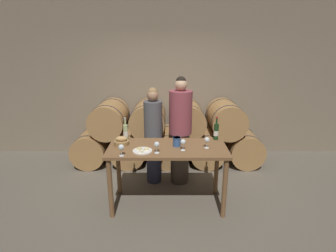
{
  "coord_description": "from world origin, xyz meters",
  "views": [
    {
      "loc": [
        0.01,
        -3.27,
        2.2
      ],
      "look_at": [
        0.0,
        0.14,
        1.13
      ],
      "focal_mm": 28.0,
      "sensor_mm": 36.0,
      "label": 1
    }
  ],
  "objects_px": {
    "wine_bottle_red": "(217,132)",
    "wine_glass_left": "(157,145)",
    "wine_bottle_white": "(126,132)",
    "wine_glass_center": "(184,142)",
    "cheese_plate": "(143,151)",
    "bread_basket": "(122,142)",
    "person_right": "(181,131)",
    "tasting_table": "(168,155)",
    "blue_crock": "(177,141)",
    "person_left": "(154,135)",
    "wine_glass_right": "(207,140)",
    "wine_glass_far_left": "(122,148)"
  },
  "relations": [
    {
      "from": "wine_glass_center",
      "to": "person_right",
      "type": "bearing_deg",
      "value": 89.96
    },
    {
      "from": "tasting_table",
      "to": "bread_basket",
      "type": "distance_m",
      "value": 0.66
    },
    {
      "from": "wine_bottle_red",
      "to": "bread_basket",
      "type": "xyz_separation_m",
      "value": [
        -1.33,
        -0.21,
        -0.07
      ]
    },
    {
      "from": "wine_glass_left",
      "to": "wine_glass_right",
      "type": "relative_size",
      "value": 1.0
    },
    {
      "from": "wine_glass_right",
      "to": "cheese_plate",
      "type": "bearing_deg",
      "value": -172.08
    },
    {
      "from": "person_right",
      "to": "wine_bottle_white",
      "type": "height_order",
      "value": "person_right"
    },
    {
      "from": "wine_glass_far_left",
      "to": "wine_glass_right",
      "type": "relative_size",
      "value": 1.0
    },
    {
      "from": "cheese_plate",
      "to": "bread_basket",
      "type": "bearing_deg",
      "value": 142.89
    },
    {
      "from": "cheese_plate",
      "to": "wine_glass_center",
      "type": "xyz_separation_m",
      "value": [
        0.52,
        0.04,
        0.1
      ]
    },
    {
      "from": "person_left",
      "to": "wine_glass_right",
      "type": "distance_m",
      "value": 1.04
    },
    {
      "from": "wine_bottle_white",
      "to": "wine_glass_center",
      "type": "relative_size",
      "value": 2.21
    },
    {
      "from": "person_left",
      "to": "wine_glass_center",
      "type": "height_order",
      "value": "person_left"
    },
    {
      "from": "person_right",
      "to": "bread_basket",
      "type": "relative_size",
      "value": 8.42
    },
    {
      "from": "cheese_plate",
      "to": "wine_glass_right",
      "type": "distance_m",
      "value": 0.86
    },
    {
      "from": "person_right",
      "to": "blue_crock",
      "type": "relative_size",
      "value": 13.78
    },
    {
      "from": "tasting_table",
      "to": "person_right",
      "type": "relative_size",
      "value": 0.91
    },
    {
      "from": "tasting_table",
      "to": "wine_bottle_red",
      "type": "bearing_deg",
      "value": 22.66
    },
    {
      "from": "wine_bottle_white",
      "to": "tasting_table",
      "type": "bearing_deg",
      "value": -24.25
    },
    {
      "from": "person_right",
      "to": "wine_glass_right",
      "type": "distance_m",
      "value": 0.78
    },
    {
      "from": "tasting_table",
      "to": "wine_bottle_red",
      "type": "relative_size",
      "value": 4.72
    },
    {
      "from": "person_right",
      "to": "blue_crock",
      "type": "distance_m",
      "value": 0.64
    },
    {
      "from": "wine_bottle_red",
      "to": "wine_glass_left",
      "type": "distance_m",
      "value": 0.97
    },
    {
      "from": "wine_glass_center",
      "to": "wine_glass_right",
      "type": "distance_m",
      "value": 0.33
    },
    {
      "from": "person_right",
      "to": "blue_crock",
      "type": "xyz_separation_m",
      "value": [
        -0.08,
        -0.63,
        0.07
      ]
    },
    {
      "from": "cheese_plate",
      "to": "wine_glass_far_left",
      "type": "height_order",
      "value": "wine_glass_far_left"
    },
    {
      "from": "person_left",
      "to": "bread_basket",
      "type": "distance_m",
      "value": 0.72
    },
    {
      "from": "person_left",
      "to": "wine_glass_left",
      "type": "distance_m",
      "value": 0.89
    },
    {
      "from": "tasting_table",
      "to": "cheese_plate",
      "type": "bearing_deg",
      "value": -154.5
    },
    {
      "from": "tasting_table",
      "to": "wine_bottle_white",
      "type": "bearing_deg",
      "value": 155.75
    },
    {
      "from": "person_right",
      "to": "wine_bottle_red",
      "type": "relative_size",
      "value": 5.16
    },
    {
      "from": "blue_crock",
      "to": "wine_glass_center",
      "type": "relative_size",
      "value": 0.84
    },
    {
      "from": "wine_bottle_red",
      "to": "wine_glass_far_left",
      "type": "xyz_separation_m",
      "value": [
        -1.26,
        -0.59,
        -0.01
      ]
    },
    {
      "from": "person_left",
      "to": "wine_glass_left",
      "type": "bearing_deg",
      "value": -83.95
    },
    {
      "from": "blue_crock",
      "to": "cheese_plate",
      "type": "bearing_deg",
      "value": -157.57
    },
    {
      "from": "wine_glass_far_left",
      "to": "cheese_plate",
      "type": "bearing_deg",
      "value": 30.47
    },
    {
      "from": "wine_glass_far_left",
      "to": "wine_glass_left",
      "type": "bearing_deg",
      "value": 12.23
    },
    {
      "from": "wine_glass_left",
      "to": "wine_glass_right",
      "type": "height_order",
      "value": "same"
    },
    {
      "from": "wine_bottle_red",
      "to": "bread_basket",
      "type": "relative_size",
      "value": 1.63
    },
    {
      "from": "tasting_table",
      "to": "wine_glass_far_left",
      "type": "xyz_separation_m",
      "value": [
        -0.57,
        -0.3,
        0.23
      ]
    },
    {
      "from": "wine_glass_left",
      "to": "wine_bottle_red",
      "type": "bearing_deg",
      "value": 30.72
    },
    {
      "from": "person_left",
      "to": "person_right",
      "type": "distance_m",
      "value": 0.44
    },
    {
      "from": "person_left",
      "to": "wine_glass_right",
      "type": "height_order",
      "value": "person_left"
    },
    {
      "from": "bread_basket",
      "to": "wine_glass_far_left",
      "type": "relative_size",
      "value": 1.37
    },
    {
      "from": "blue_crock",
      "to": "bread_basket",
      "type": "xyz_separation_m",
      "value": [
        -0.76,
        0.05,
        -0.02
      ]
    },
    {
      "from": "wine_glass_right",
      "to": "wine_bottle_red",
      "type": "bearing_deg",
      "value": 61.55
    },
    {
      "from": "wine_bottle_white",
      "to": "blue_crock",
      "type": "relative_size",
      "value": 2.64
    },
    {
      "from": "wine_bottle_red",
      "to": "bread_basket",
      "type": "height_order",
      "value": "wine_bottle_red"
    },
    {
      "from": "wine_bottle_red",
      "to": "wine_glass_left",
      "type": "relative_size",
      "value": 2.24
    },
    {
      "from": "wine_bottle_white",
      "to": "wine_glass_far_left",
      "type": "xyz_separation_m",
      "value": [
        0.03,
        -0.57,
        -0.01
      ]
    },
    {
      "from": "wine_glass_left",
      "to": "wine_glass_far_left",
      "type": "bearing_deg",
      "value": -167.77
    }
  ]
}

